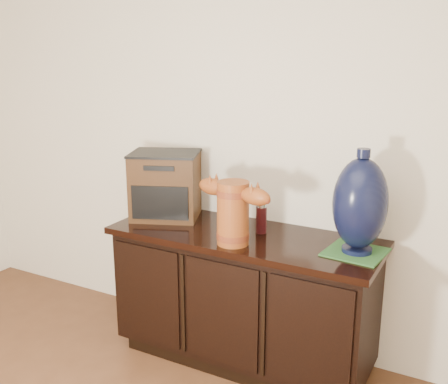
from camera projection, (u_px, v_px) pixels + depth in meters
The scene contains 6 objects.
sideboard at pixel (244, 297), 2.89m from camera, with size 1.46×0.56×0.75m.
terracotta_vessel at pixel (233, 209), 2.61m from camera, with size 0.46×0.20×0.32m.
tv_radio at pixel (165, 185), 3.04m from camera, with size 0.47×0.43×0.39m.
green_mat at pixel (356, 252), 2.53m from camera, with size 0.27×0.27×0.01m, color #2C5E2A.
lamp_base at pixel (360, 204), 2.47m from camera, with size 0.28×0.28×0.50m.
spray_can at pixel (261, 218), 2.80m from camera, with size 0.06×0.06×0.17m.
Camera 1 is at (1.16, -0.15, 1.70)m, focal length 42.00 mm.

